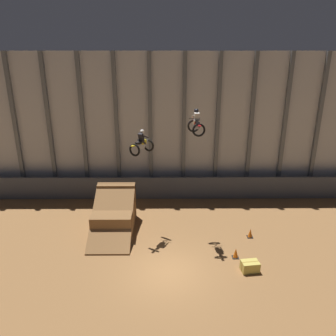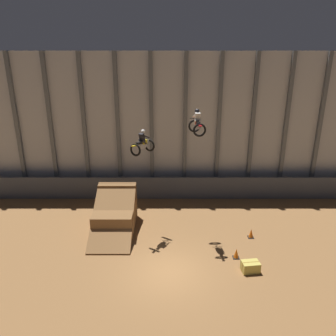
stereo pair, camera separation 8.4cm
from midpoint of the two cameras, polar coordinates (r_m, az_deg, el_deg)
ground_plane at (r=17.87m, az=-0.13°, el=-17.67°), size 60.00×60.00×0.00m
arena_back_wall at (r=25.02m, az=-0.26°, el=7.19°), size 32.00×0.40×10.89m
lower_barrier at (r=25.38m, az=-0.23°, el=-3.47°), size 31.36×0.20×1.75m
dirt_ramp at (r=21.65m, az=-9.39°, el=-7.96°), size 2.53×4.77×2.64m
rider_bike_left_air at (r=19.04m, az=-4.72°, el=4.21°), size 1.43×1.71×1.48m
rider_bike_right_air at (r=18.47m, az=4.81°, el=7.66°), size 0.91×1.78×1.48m
traffic_cone_near_ramp at (r=19.11m, az=11.58°, el=-14.33°), size 0.36×0.36×0.58m
traffic_cone_arena_edge at (r=21.15m, az=14.01°, el=-10.95°), size 0.36×0.36×0.58m
hay_bale_trackside at (r=18.28m, az=13.95°, el=-16.29°), size 0.97×0.71×0.57m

